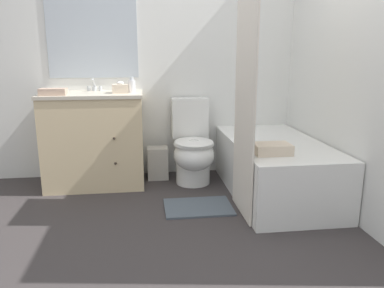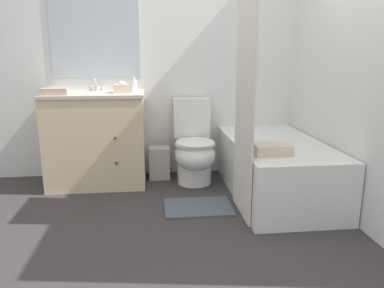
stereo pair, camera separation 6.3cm
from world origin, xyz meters
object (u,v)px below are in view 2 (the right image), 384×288
object	(u,v)px
hand_towel_folded	(55,91)
soap_dispenser	(133,86)
bathtub	(275,168)
bath_towel_folded	(272,149)
vanity_cabinet	(97,138)
bath_mat	(198,207)
sink_faucet	(97,87)
toilet	(194,148)
tissue_box	(122,88)
wastebasket	(159,163)

from	to	relation	value
hand_towel_folded	soap_dispenser	bearing A→B (deg)	12.55
hand_towel_folded	bathtub	bearing A→B (deg)	-8.85
soap_dispenser	hand_towel_folded	xyz separation A→B (m)	(-0.66, -0.15, -0.03)
hand_towel_folded	bath_towel_folded	xyz separation A→B (m)	(1.72, -0.71, -0.38)
vanity_cabinet	bath_mat	world-z (taller)	vanity_cabinet
hand_towel_folded	bath_towel_folded	world-z (taller)	hand_towel_folded
sink_faucet	toilet	bearing A→B (deg)	-15.25
vanity_cabinet	hand_towel_folded	world-z (taller)	hand_towel_folded
toilet	tissue_box	world-z (taller)	tissue_box
bath_mat	soap_dispenser	bearing A→B (deg)	126.81
hand_towel_folded	bath_mat	size ratio (longest dim) A/B	0.41
bath_mat	sink_faucet	bearing A→B (deg)	134.35
wastebasket	bath_towel_folded	xyz separation A→B (m)	(0.83, -0.97, 0.36)
hand_towel_folded	tissue_box	bearing A→B (deg)	12.29
bathtub	soap_dispenser	world-z (taller)	soap_dispenser
sink_faucet	bath_mat	xyz separation A→B (m)	(0.88, -0.90, -0.90)
vanity_cabinet	soap_dispenser	size ratio (longest dim) A/B	6.41
tissue_box	bath_towel_folded	size ratio (longest dim) A/B	0.51
sink_faucet	soap_dispenser	world-z (taller)	soap_dispenser
sink_faucet	hand_towel_folded	xyz separation A→B (m)	(-0.30, -0.36, -0.01)
bathtub	bath_mat	size ratio (longest dim) A/B	2.72
bathtub	tissue_box	size ratio (longest dim) A/B	10.46
vanity_cabinet	sink_faucet	size ratio (longest dim) A/B	6.40
sink_faucet	tissue_box	world-z (taller)	sink_faucet
vanity_cabinet	sink_faucet	xyz separation A→B (m)	(-0.00, 0.19, 0.46)
sink_faucet	bath_towel_folded	world-z (taller)	sink_faucet
bath_towel_folded	bath_mat	xyz separation A→B (m)	(-0.54, 0.17, -0.51)
bath_towel_folded	hand_towel_folded	bearing A→B (deg)	157.48
bathtub	bath_mat	distance (m)	0.79
toilet	hand_towel_folded	xyz separation A→B (m)	(-1.22, -0.11, 0.57)
toilet	hand_towel_folded	distance (m)	1.35
tissue_box	toilet	bearing A→B (deg)	-1.53
toilet	wastebasket	xyz separation A→B (m)	(-0.33, 0.15, -0.18)
sink_faucet	bath_mat	distance (m)	1.54
bathtub	tissue_box	world-z (taller)	tissue_box
vanity_cabinet	toilet	size ratio (longest dim) A/B	1.14
vanity_cabinet	bathtub	world-z (taller)	vanity_cabinet
toilet	wastebasket	world-z (taller)	toilet
vanity_cabinet	sink_faucet	bearing A→B (deg)	90.00
vanity_cabinet	bath_mat	size ratio (longest dim) A/B	1.67
hand_towel_folded	bath_towel_folded	bearing A→B (deg)	-22.52
soap_dispenser	hand_towel_folded	size ratio (longest dim) A/B	0.64
vanity_cabinet	wastebasket	world-z (taller)	vanity_cabinet
toilet	sink_faucet	bearing A→B (deg)	164.75
toilet	bath_mat	size ratio (longest dim) A/B	1.46
soap_dispenser	hand_towel_folded	distance (m)	0.68
bath_towel_folded	soap_dispenser	bearing A→B (deg)	140.76
bathtub	tissue_box	distance (m)	1.55
bathtub	bath_towel_folded	world-z (taller)	bath_towel_folded
bathtub	soap_dispenser	xyz separation A→B (m)	(-1.23, 0.44, 0.69)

